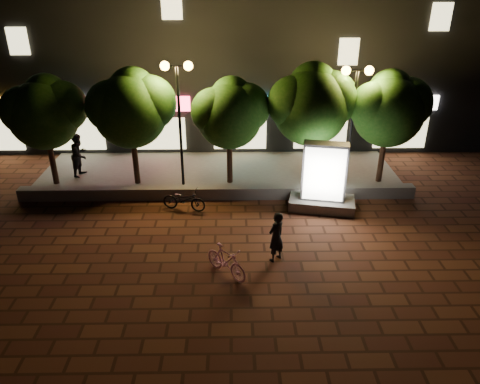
{
  "coord_description": "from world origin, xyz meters",
  "views": [
    {
      "loc": [
        0.63,
        -12.75,
        8.42
      ],
      "look_at": [
        0.87,
        1.5,
        1.48
      ],
      "focal_mm": 34.35,
      "sensor_mm": 36.0,
      "label": 1
    }
  ],
  "objects_px": {
    "tree_far_left": "(45,110)",
    "rider": "(276,237)",
    "tree_left": "(131,106)",
    "scooter_pink": "(226,261)",
    "tree_mid": "(230,111)",
    "tree_far_right": "(390,107)",
    "street_lamp_right": "(355,96)",
    "scooter_parked": "(184,199)",
    "street_lamp_left": "(178,93)",
    "tree_right": "(312,102)",
    "ad_kiosk": "(323,183)",
    "pedestrian": "(80,155)"
  },
  "relations": [
    {
      "from": "tree_right",
      "to": "street_lamp_right",
      "type": "height_order",
      "value": "tree_right"
    },
    {
      "from": "scooter_parked",
      "to": "scooter_pink",
      "type": "bearing_deg",
      "value": -144.29
    },
    {
      "from": "tree_mid",
      "to": "street_lamp_right",
      "type": "bearing_deg",
      "value": -3.04
    },
    {
      "from": "tree_left",
      "to": "scooter_pink",
      "type": "relative_size",
      "value": 2.96
    },
    {
      "from": "tree_far_left",
      "to": "tree_right",
      "type": "xyz_separation_m",
      "value": [
        10.8,
        0.0,
        0.27
      ]
    },
    {
      "from": "ad_kiosk",
      "to": "pedestrian",
      "type": "relative_size",
      "value": 1.39
    },
    {
      "from": "tree_mid",
      "to": "street_lamp_left",
      "type": "distance_m",
      "value": 2.22
    },
    {
      "from": "tree_left",
      "to": "ad_kiosk",
      "type": "height_order",
      "value": "tree_left"
    },
    {
      "from": "scooter_pink",
      "to": "pedestrian",
      "type": "height_order",
      "value": "pedestrian"
    },
    {
      "from": "pedestrian",
      "to": "rider",
      "type": "bearing_deg",
      "value": -116.15
    },
    {
      "from": "ad_kiosk",
      "to": "tree_mid",
      "type": "bearing_deg",
      "value": 145.58
    },
    {
      "from": "ad_kiosk",
      "to": "scooter_parked",
      "type": "relative_size",
      "value": 1.58
    },
    {
      "from": "tree_mid",
      "to": "tree_far_right",
      "type": "bearing_deg",
      "value": 0.0
    },
    {
      "from": "street_lamp_left",
      "to": "street_lamp_right",
      "type": "relative_size",
      "value": 1.04
    },
    {
      "from": "tree_far_left",
      "to": "pedestrian",
      "type": "xyz_separation_m",
      "value": [
        0.82,
        0.82,
        -2.25
      ]
    },
    {
      "from": "street_lamp_left",
      "to": "ad_kiosk",
      "type": "relative_size",
      "value": 1.92
    },
    {
      "from": "tree_far_right",
      "to": "tree_mid",
      "type": "bearing_deg",
      "value": -180.0
    },
    {
      "from": "street_lamp_right",
      "to": "scooter_pink",
      "type": "height_order",
      "value": "street_lamp_right"
    },
    {
      "from": "street_lamp_left",
      "to": "street_lamp_right",
      "type": "distance_m",
      "value": 7.0
    },
    {
      "from": "tree_mid",
      "to": "scooter_pink",
      "type": "height_order",
      "value": "tree_mid"
    },
    {
      "from": "scooter_pink",
      "to": "tree_right",
      "type": "bearing_deg",
      "value": 18.86
    },
    {
      "from": "tree_left",
      "to": "tree_mid",
      "type": "distance_m",
      "value": 4.0
    },
    {
      "from": "street_lamp_left",
      "to": "pedestrian",
      "type": "height_order",
      "value": "street_lamp_left"
    },
    {
      "from": "tree_mid",
      "to": "street_lamp_left",
      "type": "xyz_separation_m",
      "value": [
        -2.05,
        -0.26,
        0.81
      ]
    },
    {
      "from": "scooter_pink",
      "to": "rider",
      "type": "relative_size",
      "value": 0.97
    },
    {
      "from": "ad_kiosk",
      "to": "scooter_parked",
      "type": "distance_m",
      "value": 5.37
    },
    {
      "from": "tree_far_right",
      "to": "pedestrian",
      "type": "height_order",
      "value": "tree_far_right"
    },
    {
      "from": "street_lamp_right",
      "to": "pedestrian",
      "type": "xyz_separation_m",
      "value": [
        -11.63,
        1.08,
        -2.85
      ]
    },
    {
      "from": "rider",
      "to": "tree_right",
      "type": "bearing_deg",
      "value": -149.83
    },
    {
      "from": "street_lamp_right",
      "to": "scooter_parked",
      "type": "bearing_deg",
      "value": -161.96
    },
    {
      "from": "tree_far_right",
      "to": "street_lamp_right",
      "type": "relative_size",
      "value": 0.96
    },
    {
      "from": "tree_right",
      "to": "ad_kiosk",
      "type": "height_order",
      "value": "tree_right"
    },
    {
      "from": "tree_far_right",
      "to": "scooter_parked",
      "type": "xyz_separation_m",
      "value": [
        -8.31,
        -2.46,
        -2.92
      ]
    },
    {
      "from": "tree_far_right",
      "to": "street_lamp_right",
      "type": "height_order",
      "value": "street_lamp_right"
    },
    {
      "from": "tree_right",
      "to": "tree_far_right",
      "type": "distance_m",
      "value": 3.2
    },
    {
      "from": "ad_kiosk",
      "to": "street_lamp_right",
      "type": "bearing_deg",
      "value": 56.53
    },
    {
      "from": "tree_right",
      "to": "street_lamp_right",
      "type": "relative_size",
      "value": 1.02
    },
    {
      "from": "street_lamp_left",
      "to": "rider",
      "type": "xyz_separation_m",
      "value": [
        3.48,
        -5.64,
        -3.18
      ]
    },
    {
      "from": "scooter_parked",
      "to": "pedestrian",
      "type": "xyz_separation_m",
      "value": [
        -4.88,
        3.28,
        0.6
      ]
    },
    {
      "from": "tree_far_left",
      "to": "rider",
      "type": "xyz_separation_m",
      "value": [
        8.92,
        -5.91,
        -2.44
      ]
    },
    {
      "from": "rider",
      "to": "tree_left",
      "type": "bearing_deg",
      "value": -89.62
    },
    {
      "from": "tree_mid",
      "to": "tree_right",
      "type": "bearing_deg",
      "value": 0.0
    },
    {
      "from": "tree_left",
      "to": "scooter_pink",
      "type": "bearing_deg",
      "value": -60.07
    },
    {
      "from": "ad_kiosk",
      "to": "rider",
      "type": "xyz_separation_m",
      "value": [
        -2.1,
        -3.49,
        -0.24
      ]
    },
    {
      "from": "tree_far_left",
      "to": "tree_left",
      "type": "xyz_separation_m",
      "value": [
        3.5,
        0.0,
        0.15
      ]
    },
    {
      "from": "ad_kiosk",
      "to": "pedestrian",
      "type": "bearing_deg",
      "value": 162.41
    },
    {
      "from": "tree_far_right",
      "to": "scooter_pink",
      "type": "xyz_separation_m",
      "value": [
        -6.64,
        -6.7,
        -2.87
      ]
    },
    {
      "from": "tree_left",
      "to": "scooter_parked",
      "type": "xyz_separation_m",
      "value": [
        2.19,
        -2.46,
        -3.0
      ]
    },
    {
      "from": "street_lamp_left",
      "to": "ad_kiosk",
      "type": "height_order",
      "value": "street_lamp_left"
    },
    {
      "from": "tree_far_left",
      "to": "rider",
      "type": "height_order",
      "value": "tree_far_left"
    }
  ]
}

